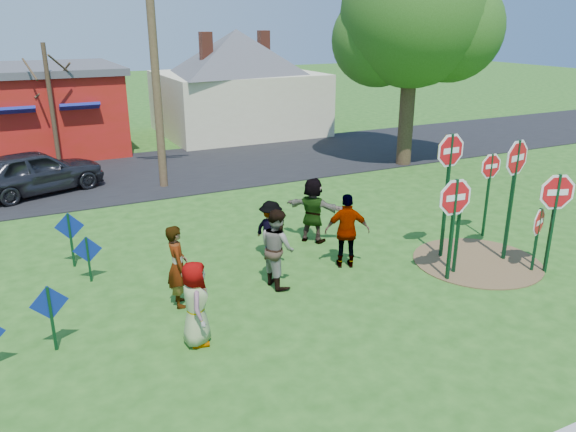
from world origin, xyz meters
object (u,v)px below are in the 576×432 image
stop_sign_b (449,164)px  suv (35,172)px  person_b (177,266)px  utility_pole (154,48)px  stop_sign_c (515,173)px  stop_sign_d (490,174)px  leafy_tree (416,22)px  stop_sign_a (454,207)px  person_a (195,304)px

stop_sign_b → suv: size_ratio=0.74×
person_b → utility_pole: (2.02, 9.14, 4.03)m
stop_sign_c → stop_sign_d: bearing=51.4°
utility_pole → stop_sign_b: bearing=-63.4°
suv → leafy_tree: bearing=-118.1°
stop_sign_a → person_a: stop_sign_a is taller
stop_sign_b → suv: bearing=128.2°
stop_sign_a → leafy_tree: bearing=61.5°
leafy_tree → stop_sign_b: bearing=-122.4°
stop_sign_a → leafy_tree: (6.16, 9.59, 3.94)m
person_b → person_a: bearing=-178.1°
stop_sign_d → stop_sign_b: bearing=-162.9°
stop_sign_d → person_b: (-8.94, -0.17, -0.92)m
utility_pole → leafy_tree: 10.29m
person_b → stop_sign_b: bearing=-87.8°
stop_sign_b → leafy_tree: (5.37, 8.45, 3.28)m
stop_sign_d → person_b: stop_sign_d is taller
stop_sign_b → utility_pole: (-4.82, 9.62, 2.46)m
stop_sign_c → utility_pole: size_ratio=0.35×
stop_sign_b → stop_sign_a: bearing=-126.6°
stop_sign_c → person_a: (-8.29, -0.31, -1.48)m
stop_sign_a → person_a: bearing=-175.6°
stop_sign_b → leafy_tree: 10.53m
stop_sign_c → suv: size_ratio=0.72×
stop_sign_d → suv: (-11.16, 10.04, -1.01)m
stop_sign_a → utility_pole: utility_pole is taller
stop_sign_a → stop_sign_d: (2.90, 1.80, 0.01)m
utility_pole → suv: bearing=165.8°
stop_sign_a → stop_sign_b: stop_sign_b is taller
leafy_tree → stop_sign_d: bearing=-112.7°
person_b → stop_sign_a: bearing=-98.8°
person_b → utility_pole: 10.19m
suv → leafy_tree: 15.41m
stop_sign_b → suv: stop_sign_b is taller
stop_sign_d → leafy_tree: size_ratio=0.28×
suv → utility_pole: size_ratio=0.49×
stop_sign_c → person_b: 8.39m
stop_sign_d → person_b: size_ratio=1.39×
suv → person_a: bearing=170.8°
stop_sign_a → person_a: 6.25m
stop_sign_b → person_b: size_ratio=1.86×
person_a → suv: 12.05m
person_b → suv: 10.45m
person_a → suv: size_ratio=0.37×
stop_sign_b → leafy_tree: bearing=55.5°
stop_sign_c → stop_sign_d: size_ratio=1.30×
utility_pole → leafy_tree: bearing=-6.6°
stop_sign_a → suv: (-8.27, 11.84, -1.00)m
stop_sign_d → person_a: bearing=-168.7°
stop_sign_a → suv: 14.47m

